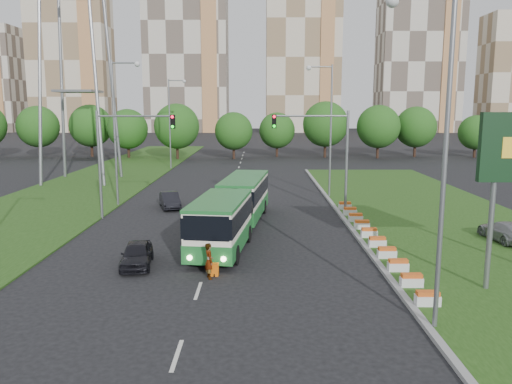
{
  "coord_description": "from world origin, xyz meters",
  "views": [
    {
      "loc": [
        -0.28,
        -27.52,
        8.16
      ],
      "look_at": [
        -0.43,
        5.54,
        2.6
      ],
      "focal_mm": 35.0,
      "sensor_mm": 36.0,
      "label": 1
    }
  ],
  "objects_px": {
    "shopping_trolley": "(215,270)",
    "pedestrian": "(209,261)",
    "traffic_mast_median": "(326,146)",
    "traffic_mast_left": "(121,147)",
    "car_median": "(505,231)",
    "articulated_bus": "(234,207)",
    "car_left_near": "(137,254)",
    "car_left_far": "(170,200)"
  },
  "relations": [
    {
      "from": "traffic_mast_median",
      "to": "car_left_near",
      "type": "bearing_deg",
      "value": -132.5
    },
    {
      "from": "articulated_bus",
      "to": "car_left_far",
      "type": "relative_size",
      "value": 4.23
    },
    {
      "from": "traffic_mast_left",
      "to": "car_median",
      "type": "relative_size",
      "value": 1.9
    },
    {
      "from": "pedestrian",
      "to": "shopping_trolley",
      "type": "bearing_deg",
      "value": -51.76
    },
    {
      "from": "traffic_mast_median",
      "to": "pedestrian",
      "type": "bearing_deg",
      "value": -117.39
    },
    {
      "from": "pedestrian",
      "to": "traffic_mast_left",
      "type": "bearing_deg",
      "value": 9.42
    },
    {
      "from": "articulated_bus",
      "to": "car_left_far",
      "type": "distance_m",
      "value": 10.06
    },
    {
      "from": "articulated_bus",
      "to": "shopping_trolley",
      "type": "relative_size",
      "value": 26.62
    },
    {
      "from": "traffic_mast_median",
      "to": "car_left_far",
      "type": "distance_m",
      "value": 13.57
    },
    {
      "from": "traffic_mast_left",
      "to": "shopping_trolley",
      "type": "height_order",
      "value": "traffic_mast_left"
    },
    {
      "from": "car_left_far",
      "to": "articulated_bus",
      "type": "bearing_deg",
      "value": -72.33
    },
    {
      "from": "traffic_mast_median",
      "to": "articulated_bus",
      "type": "relative_size",
      "value": 0.48
    },
    {
      "from": "articulated_bus",
      "to": "pedestrian",
      "type": "distance_m",
      "value": 9.18
    },
    {
      "from": "traffic_mast_median",
      "to": "shopping_trolley",
      "type": "height_order",
      "value": "traffic_mast_median"
    },
    {
      "from": "articulated_bus",
      "to": "traffic_mast_median",
      "type": "bearing_deg",
      "value": 45.17
    },
    {
      "from": "car_left_near",
      "to": "car_median",
      "type": "distance_m",
      "value": 21.91
    },
    {
      "from": "car_median",
      "to": "traffic_mast_left",
      "type": "bearing_deg",
      "value": -20.78
    },
    {
      "from": "shopping_trolley",
      "to": "pedestrian",
      "type": "bearing_deg",
      "value": -116.24
    },
    {
      "from": "pedestrian",
      "to": "shopping_trolley",
      "type": "height_order",
      "value": "pedestrian"
    },
    {
      "from": "articulated_bus",
      "to": "shopping_trolley",
      "type": "distance_m",
      "value": 8.86
    },
    {
      "from": "traffic_mast_median",
      "to": "car_left_near",
      "type": "distance_m",
      "value": 17.51
    },
    {
      "from": "traffic_mast_median",
      "to": "traffic_mast_left",
      "type": "bearing_deg",
      "value": -176.23
    },
    {
      "from": "car_left_far",
      "to": "shopping_trolley",
      "type": "xyz_separation_m",
      "value": [
        5.17,
        -16.97,
        -0.34
      ]
    },
    {
      "from": "car_median",
      "to": "articulated_bus",
      "type": "bearing_deg",
      "value": -14.47
    },
    {
      "from": "articulated_bus",
      "to": "traffic_mast_left",
      "type": "bearing_deg",
      "value": 160.59
    },
    {
      "from": "car_left_far",
      "to": "shopping_trolley",
      "type": "bearing_deg",
      "value": -90.0
    },
    {
      "from": "articulated_bus",
      "to": "car_left_near",
      "type": "bearing_deg",
      "value": -116.03
    },
    {
      "from": "car_left_far",
      "to": "pedestrian",
      "type": "distance_m",
      "value": 18.04
    },
    {
      "from": "articulated_bus",
      "to": "pedestrian",
      "type": "height_order",
      "value": "articulated_bus"
    },
    {
      "from": "car_left_near",
      "to": "car_left_far",
      "type": "height_order",
      "value": "car_left_far"
    },
    {
      "from": "traffic_mast_left",
      "to": "articulated_bus",
      "type": "height_order",
      "value": "traffic_mast_left"
    },
    {
      "from": "traffic_mast_median",
      "to": "pedestrian",
      "type": "height_order",
      "value": "traffic_mast_median"
    },
    {
      "from": "traffic_mast_median",
      "to": "car_left_near",
      "type": "height_order",
      "value": "traffic_mast_median"
    },
    {
      "from": "car_left_near",
      "to": "car_median",
      "type": "height_order",
      "value": "car_median"
    },
    {
      "from": "traffic_mast_median",
      "to": "shopping_trolley",
      "type": "xyz_separation_m",
      "value": [
        -7.2,
        -13.96,
        -5.04
      ]
    },
    {
      "from": "traffic_mast_median",
      "to": "traffic_mast_left",
      "type": "relative_size",
      "value": 1.0
    },
    {
      "from": "traffic_mast_left",
      "to": "car_left_near",
      "type": "distance_m",
      "value": 12.93
    },
    {
      "from": "articulated_bus",
      "to": "pedestrian",
      "type": "relative_size",
      "value": 9.51
    },
    {
      "from": "car_left_near",
      "to": "car_median",
      "type": "bearing_deg",
      "value": 4.77
    },
    {
      "from": "traffic_mast_median",
      "to": "car_median",
      "type": "distance_m",
      "value": 13.54
    },
    {
      "from": "car_left_near",
      "to": "car_median",
      "type": "xyz_separation_m",
      "value": [
        21.43,
        4.58,
        0.12
      ]
    },
    {
      "from": "traffic_mast_left",
      "to": "traffic_mast_median",
      "type": "bearing_deg",
      "value": 3.77
    }
  ]
}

